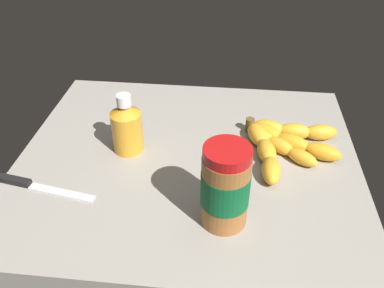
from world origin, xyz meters
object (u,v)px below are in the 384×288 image
banana_bunch (283,142)px  butter_knife (37,186)px  honey_bottle (127,127)px  peanut_butter_jar (225,187)px

banana_bunch → butter_knife: size_ratio=1.06×
butter_knife → honey_bottle: bearing=-136.4°
honey_bottle → butter_knife: size_ratio=0.65×
honey_bottle → peanut_butter_jar: bearing=139.1°
banana_bunch → butter_knife: 51.95cm
butter_knife → peanut_butter_jar: bearing=173.2°
banana_bunch → peanut_butter_jar: 26.22cm
banana_bunch → butter_knife: (48.67, 18.12, -1.32)cm
banana_bunch → honey_bottle: honey_bottle is taller
banana_bunch → honey_bottle: bearing=6.4°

